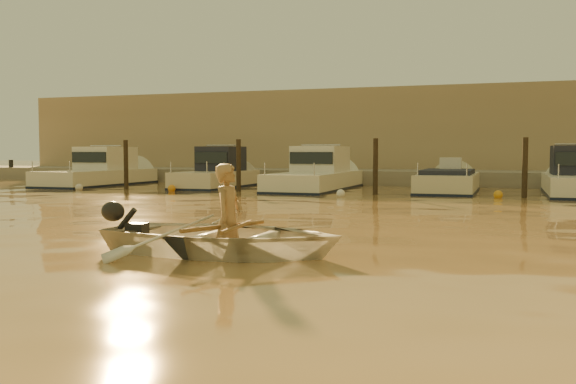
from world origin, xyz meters
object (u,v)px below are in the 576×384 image
at_px(moored_boat_0, 98,171).
at_px(moored_boat_1, 216,173).
at_px(dinghy, 223,237).
at_px(waterfront_building, 427,136).
at_px(moored_boat_2, 316,174).
at_px(person, 229,219).
at_px(moored_boat_3, 448,186).

distance_m(moored_boat_0, moored_boat_1, 5.95).
xyz_separation_m(dinghy, waterfront_building, (-0.27, 27.11, 2.14)).
bearing_deg(dinghy, moored_boat_2, 12.11).
xyz_separation_m(moored_boat_2, waterfront_building, (3.06, 11.00, 1.77)).
xyz_separation_m(moored_boat_1, waterfront_building, (7.49, 11.00, 1.77)).
height_order(person, moored_boat_2, moored_boat_2).
bearing_deg(moored_boat_2, person, -77.98).
bearing_deg(person, moored_boat_0, 41.03).
bearing_deg(dinghy, moored_boat_1, 26.15).
height_order(moored_boat_3, waterfront_building, waterfront_building).
relative_size(moored_boat_0, waterfront_building, 0.16).
xyz_separation_m(dinghy, moored_boat_1, (-7.76, 16.11, 0.36)).
bearing_deg(moored_boat_1, moored_boat_3, 0.00).
bearing_deg(moored_boat_2, dinghy, -78.32).
relative_size(dinghy, person, 2.22).
xyz_separation_m(moored_boat_2, moored_boat_3, (5.21, 0.00, -0.40)).
height_order(dinghy, moored_boat_3, moored_boat_3).
xyz_separation_m(moored_boat_0, moored_boat_3, (15.59, 0.00, -0.40)).
distance_m(person, moored_boat_3, 16.22).
relative_size(moored_boat_0, moored_boat_2, 0.95).
xyz_separation_m(moored_boat_1, moored_boat_3, (9.64, 0.00, -0.40)).
distance_m(moored_boat_3, waterfront_building, 11.42).
bearing_deg(waterfront_building, moored_boat_1, -124.27).
distance_m(moored_boat_1, moored_boat_2, 4.43).
xyz_separation_m(person, moored_boat_1, (-7.86, 16.12, 0.10)).
relative_size(moored_boat_1, moored_boat_3, 1.01).
distance_m(moored_boat_0, moored_boat_3, 15.59).
distance_m(moored_boat_1, waterfront_building, 13.43).
bearing_deg(moored_boat_3, waterfront_building, 101.02).
height_order(moored_boat_1, moored_boat_2, same).
height_order(dinghy, moored_boat_1, moored_boat_1).
bearing_deg(person, moored_boat_1, 26.44).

